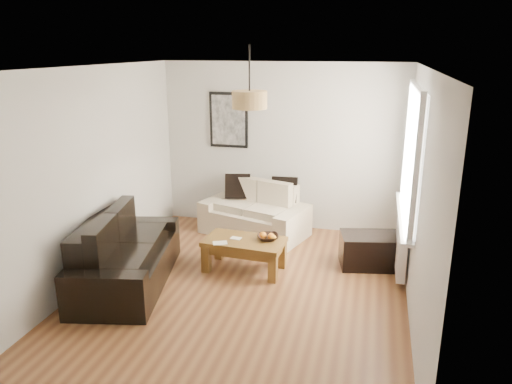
% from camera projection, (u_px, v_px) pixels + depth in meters
% --- Properties ---
extents(floor, '(4.50, 4.50, 0.00)m').
position_uv_depth(floor, '(244.00, 289.00, 5.82)').
color(floor, brown).
rests_on(floor, ground).
extents(ceiling, '(3.80, 4.50, 0.00)m').
position_uv_depth(ceiling, '(242.00, 67.00, 5.07)').
color(ceiling, white).
rests_on(ceiling, floor).
extents(wall_back, '(3.80, 0.04, 2.60)m').
position_uv_depth(wall_back, '(282.00, 147.00, 7.54)').
color(wall_back, silver).
rests_on(wall_back, floor).
extents(wall_front, '(3.80, 0.04, 2.60)m').
position_uv_depth(wall_front, '(156.00, 272.00, 3.36)').
color(wall_front, silver).
rests_on(wall_front, floor).
extents(wall_left, '(0.04, 4.50, 2.60)m').
position_uv_depth(wall_left, '(94.00, 175.00, 5.89)').
color(wall_left, silver).
rests_on(wall_left, floor).
extents(wall_right, '(0.04, 4.50, 2.60)m').
position_uv_depth(wall_right, '(419.00, 198.00, 5.00)').
color(wall_right, silver).
rests_on(wall_right, floor).
extents(window_bay, '(0.14, 1.90, 1.60)m').
position_uv_depth(window_bay, '(413.00, 154.00, 5.67)').
color(window_bay, white).
rests_on(window_bay, wall_right).
extents(radiator, '(0.10, 0.90, 0.52)m').
position_uv_depth(radiator, '(401.00, 249.00, 6.03)').
color(radiator, white).
rests_on(radiator, wall_right).
extents(poster, '(0.62, 0.04, 0.87)m').
position_uv_depth(poster, '(229.00, 120.00, 7.59)').
color(poster, black).
rests_on(poster, wall_back).
extents(pendant_shade, '(0.40, 0.40, 0.20)m').
position_uv_depth(pendant_shade, '(250.00, 100.00, 5.46)').
color(pendant_shade, tan).
rests_on(pendant_shade, ceiling).
extents(loveseat_cream, '(1.76, 1.30, 0.78)m').
position_uv_depth(loveseat_cream, '(254.00, 210.00, 7.44)').
color(loveseat_cream, beige).
rests_on(loveseat_cream, floor).
extents(sofa_leather, '(1.29, 2.04, 0.82)m').
position_uv_depth(sofa_leather, '(127.00, 252.00, 5.87)').
color(sofa_leather, black).
rests_on(sofa_leather, floor).
extents(coffee_table, '(1.07, 0.64, 0.42)m').
position_uv_depth(coffee_table, '(245.00, 255.00, 6.28)').
color(coffee_table, brown).
rests_on(coffee_table, floor).
extents(ottoman, '(0.85, 0.63, 0.44)m').
position_uv_depth(ottoman, '(370.00, 250.00, 6.38)').
color(ottoman, black).
rests_on(ottoman, floor).
extents(cushion_left, '(0.41, 0.20, 0.39)m').
position_uv_depth(cushion_left, '(238.00, 186.00, 7.60)').
color(cushion_left, black).
rests_on(cushion_left, loveseat_cream).
extents(cushion_right, '(0.40, 0.15, 0.39)m').
position_uv_depth(cushion_right, '(284.00, 189.00, 7.43)').
color(cushion_right, black).
rests_on(cushion_right, loveseat_cream).
extents(fruit_bowl, '(0.35, 0.35, 0.07)m').
position_uv_depth(fruit_bowl, '(268.00, 237.00, 6.20)').
color(fruit_bowl, black).
rests_on(fruit_bowl, coffee_table).
extents(orange_a, '(0.10, 0.10, 0.09)m').
position_uv_depth(orange_a, '(271.00, 237.00, 6.21)').
color(orange_a, orange).
rests_on(orange_a, fruit_bowl).
extents(orange_b, '(0.08, 0.08, 0.07)m').
position_uv_depth(orange_b, '(274.00, 238.00, 6.17)').
color(orange_b, orange).
rests_on(orange_b, fruit_bowl).
extents(orange_c, '(0.10, 0.10, 0.09)m').
position_uv_depth(orange_c, '(263.00, 235.00, 6.25)').
color(orange_c, orange).
rests_on(orange_c, fruit_bowl).
extents(papers, '(0.21, 0.19, 0.01)m').
position_uv_depth(papers, '(220.00, 243.00, 6.10)').
color(papers, silver).
rests_on(papers, coffee_table).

